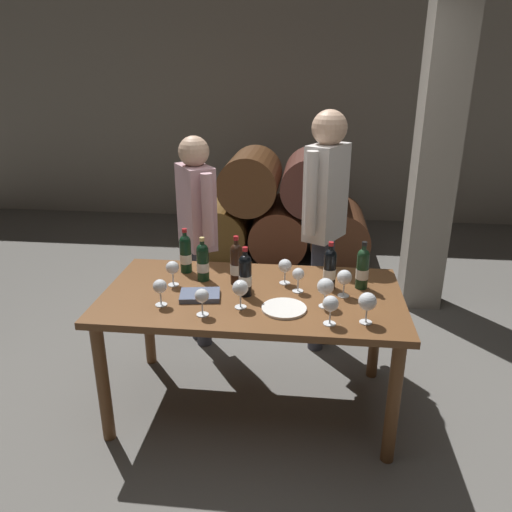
{
  "coord_description": "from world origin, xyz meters",
  "views": [
    {
      "loc": [
        0.3,
        -2.55,
        1.97
      ],
      "look_at": [
        0.0,
        0.2,
        0.91
      ],
      "focal_mm": 34.87,
      "sensor_mm": 36.0,
      "label": 1
    }
  ],
  "objects_px": {
    "wine_bottle_3": "(245,275)",
    "wine_glass_4": "(202,297)",
    "wine_bottle_1": "(186,253)",
    "wine_bottle_4": "(236,263)",
    "wine_glass_0": "(331,304)",
    "wine_bottle_2": "(330,268)",
    "wine_bottle_0": "(363,268)",
    "wine_glass_3": "(172,268)",
    "wine_glass_9": "(367,302)",
    "sommelier_presenting": "(325,211)",
    "wine_glass_8": "(285,266)",
    "dining_table": "(252,307)",
    "wine_glass_6": "(160,287)",
    "tasting_notebook": "(200,295)",
    "taster_seated_left": "(197,225)",
    "serving_plate": "(284,308)",
    "wine_glass_5": "(326,287)",
    "wine_glass_1": "(240,288)",
    "wine_glass_2": "(298,275)",
    "wine_glass_7": "(344,278)",
    "wine_bottle_5": "(203,262)"
  },
  "relations": [
    {
      "from": "tasting_notebook",
      "to": "sommelier_presenting",
      "type": "xyz_separation_m",
      "value": [
        0.7,
        0.84,
        0.27
      ]
    },
    {
      "from": "wine_glass_5",
      "to": "taster_seated_left",
      "type": "height_order",
      "value": "taster_seated_left"
    },
    {
      "from": "tasting_notebook",
      "to": "dining_table",
      "type": "bearing_deg",
      "value": 8.69
    },
    {
      "from": "wine_bottle_0",
      "to": "wine_glass_1",
      "type": "xyz_separation_m",
      "value": [
        -0.66,
        -0.33,
        -0.01
      ]
    },
    {
      "from": "wine_glass_1",
      "to": "wine_glass_7",
      "type": "relative_size",
      "value": 1.01
    },
    {
      "from": "wine_bottle_3",
      "to": "serving_plate",
      "type": "distance_m",
      "value": 0.3
    },
    {
      "from": "wine_bottle_1",
      "to": "wine_glass_7",
      "type": "height_order",
      "value": "wine_bottle_1"
    },
    {
      "from": "serving_plate",
      "to": "wine_glass_8",
      "type": "bearing_deg",
      "value": 92.69
    },
    {
      "from": "wine_glass_6",
      "to": "tasting_notebook",
      "type": "height_order",
      "value": "wine_glass_6"
    },
    {
      "from": "wine_glass_8",
      "to": "sommelier_presenting",
      "type": "xyz_separation_m",
      "value": [
        0.24,
        0.59,
        0.18
      ]
    },
    {
      "from": "dining_table",
      "to": "wine_glass_0",
      "type": "xyz_separation_m",
      "value": [
        0.43,
        -0.32,
        0.2
      ]
    },
    {
      "from": "wine_glass_6",
      "to": "wine_glass_8",
      "type": "bearing_deg",
      "value": 29.18
    },
    {
      "from": "wine_glass_0",
      "to": "wine_glass_3",
      "type": "bearing_deg",
      "value": 157.42
    },
    {
      "from": "wine_bottle_3",
      "to": "wine_glass_4",
      "type": "bearing_deg",
      "value": -125.61
    },
    {
      "from": "dining_table",
      "to": "wine_bottle_0",
      "type": "height_order",
      "value": "wine_bottle_0"
    },
    {
      "from": "taster_seated_left",
      "to": "dining_table",
      "type": "bearing_deg",
      "value": -56.6
    },
    {
      "from": "wine_glass_2",
      "to": "wine_glass_5",
      "type": "relative_size",
      "value": 0.88
    },
    {
      "from": "wine_bottle_3",
      "to": "wine_glass_9",
      "type": "relative_size",
      "value": 1.74
    },
    {
      "from": "wine_bottle_0",
      "to": "wine_bottle_1",
      "type": "relative_size",
      "value": 1.0
    },
    {
      "from": "dining_table",
      "to": "sommelier_presenting",
      "type": "xyz_separation_m",
      "value": [
        0.41,
        0.75,
        0.37
      ]
    },
    {
      "from": "wine_glass_0",
      "to": "wine_bottle_2",
      "type": "bearing_deg",
      "value": 88.99
    },
    {
      "from": "wine_glass_5",
      "to": "wine_glass_6",
      "type": "relative_size",
      "value": 1.1
    },
    {
      "from": "wine_bottle_2",
      "to": "wine_glass_8",
      "type": "bearing_deg",
      "value": 173.02
    },
    {
      "from": "wine_bottle_3",
      "to": "wine_glass_8",
      "type": "xyz_separation_m",
      "value": [
        0.21,
        0.18,
        -0.02
      ]
    },
    {
      "from": "wine_bottle_2",
      "to": "wine_bottle_0",
      "type": "bearing_deg",
      "value": 5.73
    },
    {
      "from": "wine_glass_4",
      "to": "wine_glass_9",
      "type": "xyz_separation_m",
      "value": [
        0.84,
        0.01,
        0.01
      ]
    },
    {
      "from": "wine_bottle_0",
      "to": "wine_glass_6",
      "type": "relative_size",
      "value": 1.89
    },
    {
      "from": "wine_bottle_0",
      "to": "serving_plate",
      "type": "bearing_deg",
      "value": -142.61
    },
    {
      "from": "wine_bottle_0",
      "to": "wine_bottle_1",
      "type": "height_order",
      "value": "same"
    },
    {
      "from": "wine_bottle_1",
      "to": "wine_glass_1",
      "type": "xyz_separation_m",
      "value": [
        0.41,
        -0.46,
        -0.01
      ]
    },
    {
      "from": "wine_glass_7",
      "to": "wine_glass_2",
      "type": "bearing_deg",
      "value": 172.62
    },
    {
      "from": "taster_seated_left",
      "to": "wine_bottle_4",
      "type": "bearing_deg",
      "value": -58.34
    },
    {
      "from": "wine_glass_6",
      "to": "wine_glass_9",
      "type": "distance_m",
      "value": 1.08
    },
    {
      "from": "wine_bottle_5",
      "to": "wine_glass_7",
      "type": "height_order",
      "value": "wine_bottle_5"
    },
    {
      "from": "dining_table",
      "to": "wine_bottle_3",
      "type": "relative_size",
      "value": 5.91
    },
    {
      "from": "wine_glass_9",
      "to": "taster_seated_left",
      "type": "relative_size",
      "value": 0.11
    },
    {
      "from": "wine_bottle_2",
      "to": "wine_glass_2",
      "type": "xyz_separation_m",
      "value": [
        -0.18,
        -0.07,
        -0.02
      ]
    },
    {
      "from": "wine_glass_3",
      "to": "wine_glass_4",
      "type": "distance_m",
      "value": 0.43
    },
    {
      "from": "wine_bottle_0",
      "to": "wine_glass_9",
      "type": "xyz_separation_m",
      "value": [
        -0.01,
        -0.43,
        -0.01
      ]
    },
    {
      "from": "dining_table",
      "to": "wine_glass_6",
      "type": "relative_size",
      "value": 11.33
    },
    {
      "from": "wine_glass_9",
      "to": "sommelier_presenting",
      "type": "height_order",
      "value": "sommelier_presenting"
    },
    {
      "from": "wine_bottle_4",
      "to": "taster_seated_left",
      "type": "xyz_separation_m",
      "value": [
        -0.37,
        0.6,
        0.03
      ]
    },
    {
      "from": "wine_bottle_1",
      "to": "wine_bottle_4",
      "type": "height_order",
      "value": "wine_bottle_4"
    },
    {
      "from": "wine_bottle_0",
      "to": "wine_bottle_5",
      "type": "relative_size",
      "value": 1.05
    },
    {
      "from": "wine_glass_0",
      "to": "wine_glass_8",
      "type": "xyz_separation_m",
      "value": [
        -0.25,
        0.47,
        -0.0
      ]
    },
    {
      "from": "wine_bottle_0",
      "to": "wine_glass_8",
      "type": "xyz_separation_m",
      "value": [
        -0.45,
        0.01,
        -0.02
      ]
    },
    {
      "from": "wine_glass_3",
      "to": "wine_glass_7",
      "type": "height_order",
      "value": "wine_glass_7"
    },
    {
      "from": "serving_plate",
      "to": "wine_bottle_0",
      "type": "bearing_deg",
      "value": 37.39
    },
    {
      "from": "wine_bottle_5",
      "to": "wine_glass_1",
      "type": "bearing_deg",
      "value": -51.18
    },
    {
      "from": "wine_bottle_0",
      "to": "serving_plate",
      "type": "height_order",
      "value": "wine_bottle_0"
    }
  ]
}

